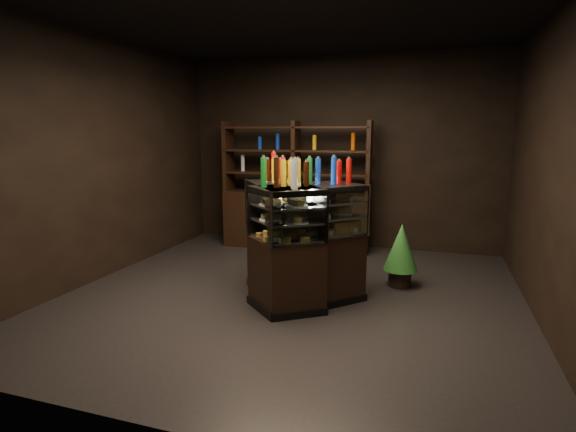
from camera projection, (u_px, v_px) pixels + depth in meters
The scene contains 7 objects.
ground at pixel (292, 295), 5.12m from camera, with size 5.00×5.00×0.00m, color black.
room_shell at pixel (293, 122), 4.76m from camera, with size 5.02×5.02×3.01m.
display_case at pixel (295, 262), 4.89m from camera, with size 1.49×1.31×1.29m.
food_display at pixel (295, 214), 4.79m from camera, with size 1.12×0.99×0.41m.
bottles_top at pixel (296, 171), 4.71m from camera, with size 0.95×0.85×0.30m.
potted_conifer at pixel (401, 246), 5.34m from camera, with size 0.41×0.41×0.87m.
back_shelving at pixel (296, 210), 7.11m from camera, with size 2.33×0.52×2.00m.
Camera 1 is at (1.46, -4.64, 1.83)m, focal length 28.00 mm.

